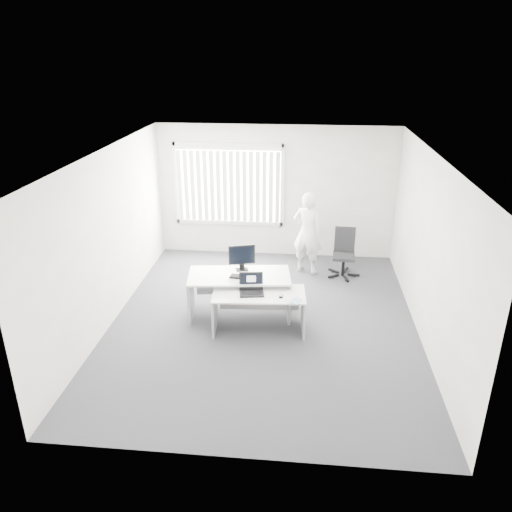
# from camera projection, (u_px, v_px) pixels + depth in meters

# --- Properties ---
(ground) EXTENTS (6.00, 6.00, 0.00)m
(ground) POSITION_uv_depth(u_px,v_px,m) (263.00, 322.00, 8.31)
(ground) COLOR #4C4C53
(ground) RESTS_ON ground
(wall_back) EXTENTS (5.00, 0.02, 2.80)m
(wall_back) POSITION_uv_depth(u_px,v_px,m) (276.00, 192.00, 10.52)
(wall_back) COLOR white
(wall_back) RESTS_ON ground
(wall_front) EXTENTS (5.00, 0.02, 2.80)m
(wall_front) POSITION_uv_depth(u_px,v_px,m) (239.00, 352.00, 5.02)
(wall_front) COLOR white
(wall_front) RESTS_ON ground
(wall_left) EXTENTS (0.02, 6.00, 2.80)m
(wall_left) POSITION_uv_depth(u_px,v_px,m) (109.00, 238.00, 8.00)
(wall_left) COLOR white
(wall_left) RESTS_ON ground
(wall_right) EXTENTS (0.02, 6.00, 2.80)m
(wall_right) POSITION_uv_depth(u_px,v_px,m) (428.00, 250.00, 7.54)
(wall_right) COLOR white
(wall_right) RESTS_ON ground
(ceiling) EXTENTS (5.00, 6.00, 0.02)m
(ceiling) POSITION_uv_depth(u_px,v_px,m) (264.00, 154.00, 7.23)
(ceiling) COLOR white
(ceiling) RESTS_ON wall_back
(window) EXTENTS (2.32, 0.06, 1.76)m
(window) POSITION_uv_depth(u_px,v_px,m) (229.00, 185.00, 10.52)
(window) COLOR silver
(window) RESTS_ON wall_back
(blinds) EXTENTS (2.20, 0.10, 1.50)m
(blinds) POSITION_uv_depth(u_px,v_px,m) (228.00, 187.00, 10.47)
(blinds) COLOR white
(blinds) RESTS_ON wall_back
(desk_near) EXTENTS (1.50, 0.78, 0.66)m
(desk_near) POSITION_uv_depth(u_px,v_px,m) (259.00, 303.00, 7.90)
(desk_near) COLOR white
(desk_near) RESTS_ON ground
(desk_far) EXTENTS (1.75, 0.98, 0.76)m
(desk_far) POSITION_uv_depth(u_px,v_px,m) (239.00, 286.00, 8.30)
(desk_far) COLOR white
(desk_far) RESTS_ON ground
(office_chair) EXTENTS (0.58, 0.58, 0.97)m
(office_chair) POSITION_uv_depth(u_px,v_px,m) (343.00, 261.00, 9.91)
(office_chair) COLOR black
(office_chair) RESTS_ON ground
(person) EXTENTS (0.71, 0.59, 1.68)m
(person) POSITION_uv_depth(u_px,v_px,m) (308.00, 233.00, 9.85)
(person) COLOR white
(person) RESTS_ON ground
(laptop) EXTENTS (0.42, 0.39, 0.29)m
(laptop) POSITION_uv_depth(u_px,v_px,m) (252.00, 286.00, 7.74)
(laptop) COLOR black
(laptop) RESTS_ON desk_near
(paper_sheet) EXTENTS (0.39, 0.34, 0.00)m
(paper_sheet) POSITION_uv_depth(u_px,v_px,m) (278.00, 297.00, 7.70)
(paper_sheet) COLOR white
(paper_sheet) RESTS_ON desk_near
(mouse) EXTENTS (0.06, 0.10, 0.04)m
(mouse) POSITION_uv_depth(u_px,v_px,m) (281.00, 296.00, 7.70)
(mouse) COLOR #A8A8AA
(mouse) RESTS_ON paper_sheet
(booklet) EXTENTS (0.20, 0.23, 0.01)m
(booklet) POSITION_uv_depth(u_px,v_px,m) (296.00, 301.00, 7.57)
(booklet) COLOR white
(booklet) RESTS_ON desk_near
(keyboard) EXTENTS (0.51, 0.24, 0.02)m
(keyboard) POSITION_uv_depth(u_px,v_px,m) (245.00, 277.00, 8.10)
(keyboard) COLOR black
(keyboard) RESTS_ON desk_far
(monitor) EXTENTS (0.46, 0.25, 0.45)m
(monitor) POSITION_uv_depth(u_px,v_px,m) (242.00, 258.00, 8.32)
(monitor) COLOR black
(monitor) RESTS_ON desk_far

